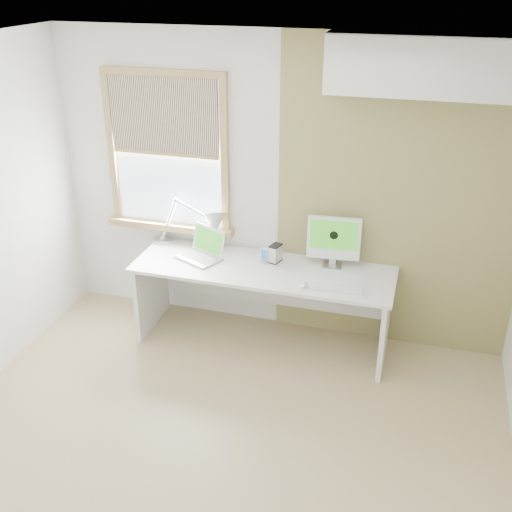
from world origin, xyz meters
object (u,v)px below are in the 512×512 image
at_px(desk_lamp, 205,225).
at_px(desk, 265,285).
at_px(imac, 334,239).
at_px(laptop, 203,251).
at_px(external_drive, 275,253).

bearing_deg(desk_lamp, desk, -16.09).
bearing_deg(imac, desk_lamp, 178.92).
bearing_deg(desk_lamp, imac, -1.08).
distance_m(desk, laptop, 0.61).
height_order(laptop, external_drive, laptop).
xyz_separation_m(laptop, external_drive, (0.62, 0.09, 0.02)).
xyz_separation_m(external_drive, imac, (0.48, 0.07, 0.17)).
relative_size(desk, laptop, 4.91).
bearing_deg(desk_lamp, external_drive, -7.47).
bearing_deg(imac, external_drive, -172.17).
height_order(desk, desk_lamp, desk_lamp).
relative_size(desk_lamp, imac, 1.71).
bearing_deg(imac, laptop, -172.01).
distance_m(desk_lamp, imac, 1.15).
xyz_separation_m(laptop, imac, (1.11, 0.16, 0.18)).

